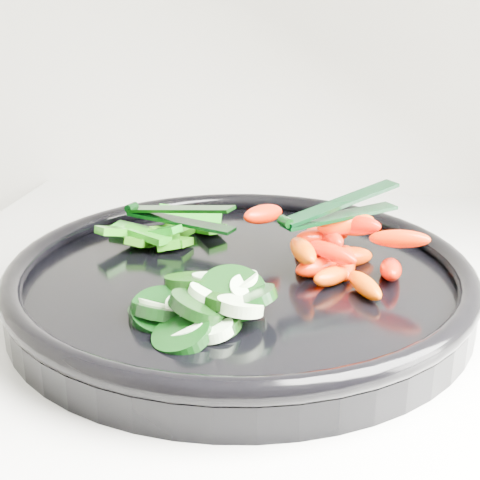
# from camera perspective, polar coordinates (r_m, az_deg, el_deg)

# --- Properties ---
(veggie_tray) EXTENTS (0.47, 0.47, 0.04)m
(veggie_tray) POSITION_cam_1_polar(r_m,az_deg,el_deg) (0.54, -0.00, -3.41)
(veggie_tray) COLOR black
(veggie_tray) RESTS_ON counter
(cucumber_pile) EXTENTS (0.12, 0.12, 0.04)m
(cucumber_pile) POSITION_cam_1_polar(r_m,az_deg,el_deg) (0.48, -3.87, -5.49)
(cucumber_pile) COLOR black
(cucumber_pile) RESTS_ON veggie_tray
(carrot_pile) EXTENTS (0.16, 0.16, 0.06)m
(carrot_pile) POSITION_cam_1_polar(r_m,az_deg,el_deg) (0.56, 8.08, -0.51)
(carrot_pile) COLOR #F22300
(carrot_pile) RESTS_ON veggie_tray
(pepper_pile) EXTENTS (0.11, 0.10, 0.03)m
(pepper_pile) POSITION_cam_1_polar(r_m,az_deg,el_deg) (0.62, -6.39, 0.66)
(pepper_pile) COLOR #1E6F0A
(pepper_pile) RESTS_ON veggie_tray
(tong_carrot) EXTENTS (0.10, 0.08, 0.02)m
(tong_carrot) POSITION_cam_1_polar(r_m,az_deg,el_deg) (0.55, 8.34, 2.55)
(tong_carrot) COLOR black
(tong_carrot) RESTS_ON carrot_pile
(tong_pepper) EXTENTS (0.11, 0.05, 0.02)m
(tong_pepper) POSITION_cam_1_polar(r_m,az_deg,el_deg) (0.61, -5.46, 2.17)
(tong_pepper) COLOR black
(tong_pepper) RESTS_ON pepper_pile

